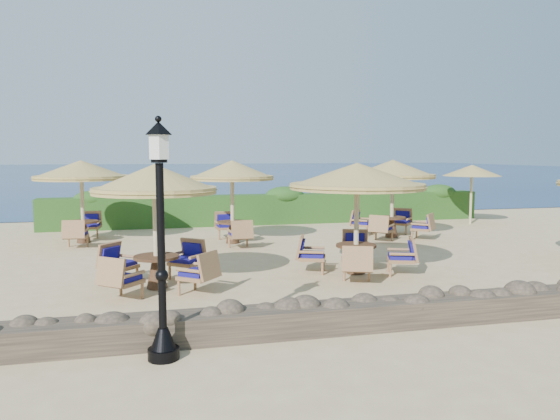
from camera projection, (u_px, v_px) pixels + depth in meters
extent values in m
plane|color=tan|center=(330.00, 256.00, 15.37)|extent=(120.00, 120.00, 0.00)
plane|color=#0B1E4C|center=(180.00, 172.00, 83.00)|extent=(160.00, 160.00, 0.00)
cube|color=#1C4115|center=(273.00, 209.00, 22.26)|extent=(18.00, 0.90, 1.20)
cube|color=brown|center=(448.00, 309.00, 9.35)|extent=(15.00, 0.65, 0.44)
cylinder|color=black|center=(164.00, 354.00, 7.66)|extent=(0.44, 0.44, 0.16)
cone|color=black|center=(163.00, 338.00, 7.63)|extent=(0.36, 0.36, 0.30)
cylinder|color=black|center=(161.00, 250.00, 7.50)|extent=(0.11, 0.11, 2.40)
cylinder|color=silver|center=(159.00, 146.00, 7.35)|extent=(0.30, 0.30, 0.36)
cone|color=black|center=(158.00, 128.00, 7.33)|extent=(0.40, 0.40, 0.18)
cylinder|color=#C4B58A|center=(471.00, 197.00, 22.11)|extent=(0.10, 0.10, 2.20)
cone|color=olive|center=(472.00, 170.00, 22.00)|extent=(2.30, 2.30, 0.45)
cylinder|color=#C4B58A|center=(156.00, 233.00, 11.55)|extent=(0.12, 0.12, 2.40)
cone|color=olive|center=(155.00, 177.00, 11.42)|extent=(2.64, 2.64, 0.55)
cylinder|color=olive|center=(155.00, 190.00, 11.45)|extent=(2.59, 2.59, 0.14)
cylinder|color=#482D1A|center=(156.00, 257.00, 11.60)|extent=(0.96, 0.96, 0.06)
cone|color=#482D1A|center=(157.00, 273.00, 11.64)|extent=(0.44, 0.44, 0.64)
cylinder|color=#C4B58A|center=(356.00, 224.00, 12.98)|extent=(0.12, 0.12, 2.40)
cone|color=olive|center=(357.00, 174.00, 12.85)|extent=(3.25, 3.25, 0.55)
cylinder|color=olive|center=(357.00, 186.00, 12.88)|extent=(3.18, 3.18, 0.14)
cylinder|color=#482D1A|center=(356.00, 246.00, 13.03)|extent=(0.96, 0.96, 0.06)
cone|color=#482D1A|center=(356.00, 260.00, 13.07)|extent=(0.44, 0.44, 0.64)
cylinder|color=#C4B58A|center=(82.00, 206.00, 17.48)|extent=(0.12, 0.12, 2.40)
cone|color=olive|center=(81.00, 169.00, 17.36)|extent=(2.97, 2.97, 0.55)
cylinder|color=olive|center=(81.00, 178.00, 17.39)|extent=(2.91, 2.91, 0.14)
cylinder|color=#482D1A|center=(83.00, 222.00, 17.54)|extent=(0.96, 0.96, 0.06)
cone|color=#482D1A|center=(83.00, 232.00, 17.57)|extent=(0.44, 0.44, 0.64)
cylinder|color=#C4B58A|center=(232.00, 206.00, 17.38)|extent=(0.12, 0.12, 2.40)
cone|color=olive|center=(232.00, 169.00, 17.25)|extent=(2.67, 2.67, 0.55)
cylinder|color=olive|center=(232.00, 178.00, 17.28)|extent=(2.62, 2.62, 0.14)
cylinder|color=#482D1A|center=(233.00, 222.00, 17.43)|extent=(0.96, 0.96, 0.06)
cone|color=#482D1A|center=(233.00, 233.00, 17.47)|extent=(0.44, 0.44, 0.64)
cylinder|color=#C4B58A|center=(392.00, 203.00, 18.58)|extent=(0.12, 0.12, 2.40)
cone|color=olive|center=(393.00, 168.00, 18.45)|extent=(2.88, 2.88, 0.55)
cylinder|color=olive|center=(393.00, 176.00, 18.48)|extent=(2.82, 2.82, 0.14)
cylinder|color=#482D1A|center=(392.00, 218.00, 18.63)|extent=(0.96, 0.96, 0.06)
cone|color=#482D1A|center=(391.00, 228.00, 18.67)|extent=(0.44, 0.44, 0.64)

